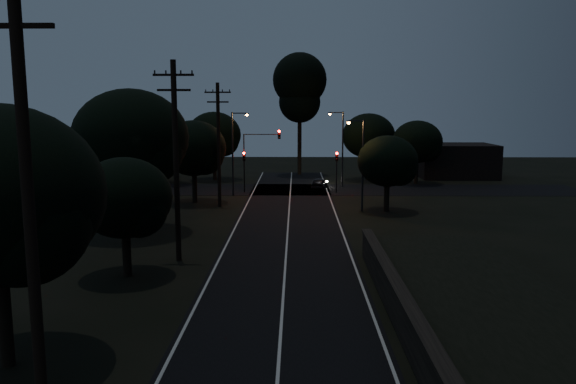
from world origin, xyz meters
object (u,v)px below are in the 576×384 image
object	(u,v)px
utility_pole_far	(219,143)
signal_left	(244,164)
utility_pole_mid	(176,158)
streetlight_b	(341,144)
streetlight_a	(235,148)
signal_mast	(261,149)
signal_right	(337,164)
utility_pole_near	(28,201)
streetlight_c	(361,158)
car	(319,183)
tall_pine	(300,87)

from	to	relation	value
utility_pole_far	signal_left	bearing A→B (deg)	80.06
utility_pole_mid	streetlight_b	world-z (taller)	utility_pole_mid
streetlight_a	signal_mast	bearing A→B (deg)	39.77
signal_right	signal_left	bearing A→B (deg)	180.00
utility_pole_far	streetlight_a	bearing A→B (deg)	83.41
streetlight_a	utility_pole_near	bearing A→B (deg)	-90.99
streetlight_c	streetlight_a	bearing A→B (deg)	144.31
car	utility_pole_far	bearing A→B (deg)	59.46
utility_pole_near	utility_pole_far	size ratio (longest dim) A/B	1.14
utility_pole_far	tall_pine	xyz separation A→B (m)	(7.00, 23.00, 5.42)
tall_pine	signal_right	world-z (taller)	tall_pine
streetlight_c	car	size ratio (longest dim) A/B	2.16
signal_right	streetlight_c	bearing A→B (deg)	-82.98
signal_mast	streetlight_b	xyz separation A→B (m)	(8.22, 4.01, 0.30)
utility_pole_far	streetlight_c	bearing A→B (deg)	-9.60
utility_pole_near	tall_pine	distance (m)	57.62
utility_pole_near	signal_right	world-z (taller)	utility_pole_near
utility_pole_mid	tall_pine	world-z (taller)	tall_pine
utility_pole_mid	signal_right	world-z (taller)	utility_pole_mid
tall_pine	car	world-z (taller)	tall_pine
utility_pole_far	utility_pole_mid	bearing A→B (deg)	-90.00
tall_pine	streetlight_b	distance (m)	13.37
utility_pole_far	signal_right	bearing A→B (deg)	37.00
signal_mast	car	bearing A→B (deg)	22.14
utility_pole_near	signal_left	bearing A→B (deg)	88.09
car	tall_pine	bearing A→B (deg)	-70.79
signal_left	streetlight_b	size ratio (longest dim) A/B	0.51
utility_pole_mid	tall_pine	distance (m)	40.93
signal_right	car	xyz separation A→B (m)	(-1.62, 2.40, -2.24)
signal_left	car	xyz separation A→B (m)	(7.58, 2.40, -2.24)
tall_pine	streetlight_a	world-z (taller)	tall_pine
streetlight_a	streetlight_c	world-z (taller)	streetlight_a
utility_pole_far	streetlight_a	world-z (taller)	utility_pole_far
signal_mast	utility_pole_far	bearing A→B (deg)	-111.11
utility_pole_near	streetlight_a	bearing A→B (deg)	89.01
tall_pine	car	bearing A→B (deg)	-81.08
utility_pole_far	signal_mast	xyz separation A→B (m)	(3.09, 7.99, -1.15)
signal_mast	streetlight_b	bearing A→B (deg)	25.99
utility_pole_far	signal_left	xyz separation A→B (m)	(1.40, 7.99, -2.65)
utility_pole_far	streetlight_b	world-z (taller)	utility_pole_far
utility_pole_far	tall_pine	size ratio (longest dim) A/B	0.69
utility_pole_mid	signal_left	distance (m)	25.19
utility_pole_mid	streetlight_a	world-z (taller)	utility_pole_mid
tall_pine	streetlight_c	xyz separation A→B (m)	(4.83, -25.00, -6.55)
signal_right	streetlight_c	distance (m)	10.18
utility_pole_mid	car	distance (m)	29.28
utility_pole_mid	streetlight_a	size ratio (longest dim) A/B	1.38
signal_right	tall_pine	bearing A→B (deg)	103.49
streetlight_a	streetlight_b	bearing A→B (deg)	29.48
streetlight_c	car	world-z (taller)	streetlight_c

